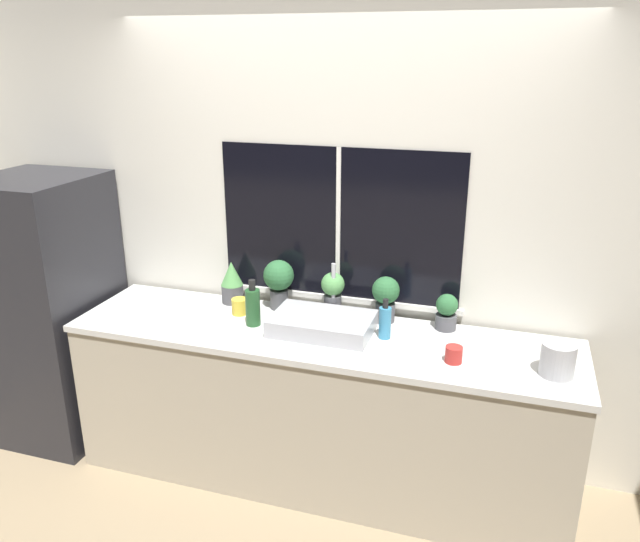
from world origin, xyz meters
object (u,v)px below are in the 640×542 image
object	(u,v)px
potted_plant_left	(279,280)
mug_red	(454,354)
kettle	(558,358)
soap_bottle	(385,322)
potted_plant_right	(386,296)
refrigerator	(50,309)
potted_plant_far_left	(232,282)
sink	(323,323)
mug_yellow	(240,306)
bottle_tall	(253,306)
potted_plant_center	(332,291)
potted_plant_far_right	(447,312)

from	to	relation	value
potted_plant_left	mug_red	world-z (taller)	potted_plant_left
mug_red	kettle	world-z (taller)	kettle
mug_red	soap_bottle	bearing A→B (deg)	156.11
potted_plant_right	refrigerator	bearing A→B (deg)	-172.49
potted_plant_far_left	potted_plant_left	bearing A→B (deg)	0.00
refrigerator	sink	world-z (taller)	refrigerator
potted_plant_right	mug_yellow	xyz separation A→B (m)	(-0.81, -0.15, -0.10)
bottle_tall	potted_plant_center	bearing A→B (deg)	35.32
bottle_tall	potted_plant_left	bearing A→B (deg)	79.30
mug_red	potted_plant_center	bearing A→B (deg)	152.50
sink	potted_plant_far_left	world-z (taller)	sink
refrigerator	soap_bottle	world-z (taller)	refrigerator
kettle	refrigerator	bearing A→B (deg)	178.24
kettle	bottle_tall	bearing A→B (deg)	176.55
bottle_tall	kettle	xyz separation A→B (m)	(1.56, -0.09, -0.02)
mug_yellow	kettle	xyz separation A→B (m)	(1.69, -0.21, 0.04)
refrigerator	potted_plant_far_right	distance (m)	2.39
refrigerator	kettle	size ratio (longest dim) A/B	9.30
kettle	sink	bearing A→B (deg)	173.82
potted_plant_right	mug_red	world-z (taller)	potted_plant_right
potted_plant_far_right	mug_yellow	distance (m)	1.15
potted_plant_center	mug_yellow	world-z (taller)	potted_plant_center
potted_plant_right	kettle	world-z (taller)	potted_plant_right
sink	mug_red	xyz separation A→B (m)	(0.70, -0.14, -0.01)
potted_plant_center	soap_bottle	world-z (taller)	potted_plant_center
sink	potted_plant_far_right	distance (m)	0.67
refrigerator	potted_plant_left	xyz separation A→B (m)	(1.41, 0.27, 0.26)
refrigerator	mug_red	distance (m)	2.45
bottle_tall	kettle	bearing A→B (deg)	-3.45
potted_plant_far_left	mug_yellow	xyz separation A→B (m)	(0.11, -0.15, -0.08)
potted_plant_far_left	bottle_tall	world-z (taller)	bottle_tall
kettle	mug_red	bearing A→B (deg)	-177.99
sink	bottle_tall	bearing A→B (deg)	-175.12
sink	potted_plant_far_left	bearing A→B (deg)	159.98
potted_plant_left	soap_bottle	xyz separation A→B (m)	(0.67, -0.21, -0.08)
potted_plant_far_right	mug_red	bearing A→B (deg)	-77.57
potted_plant_far_right	kettle	xyz separation A→B (m)	(0.55, -0.36, -0.01)
potted_plant_right	soap_bottle	xyz separation A→B (m)	(0.04, -0.21, -0.06)
potted_plant_right	mug_red	xyz separation A→B (m)	(0.42, -0.37, -0.11)
soap_bottle	kettle	size ratio (longest dim) A/B	1.23
potted_plant_left	potted_plant_far_right	world-z (taller)	potted_plant_left
potted_plant_center	mug_yellow	bearing A→B (deg)	-163.56
refrigerator	kettle	xyz separation A→B (m)	(2.91, -0.09, 0.17)
potted_plant_left	bottle_tall	distance (m)	0.28
potted_plant_far_left	kettle	xyz separation A→B (m)	(1.80, -0.36, -0.04)
potted_plant_right	mug_red	bearing A→B (deg)	-41.99
soap_bottle	potted_plant_left	bearing A→B (deg)	162.63
refrigerator	potted_plant_far_right	bearing A→B (deg)	6.47
potted_plant_far_left	potted_plant_right	world-z (taller)	potted_plant_right
refrigerator	bottle_tall	xyz separation A→B (m)	(1.36, 0.00, 0.19)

